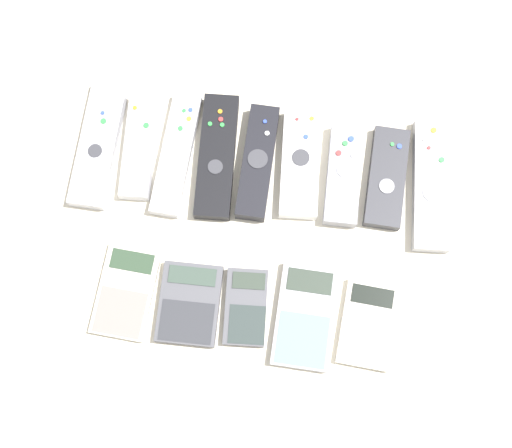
# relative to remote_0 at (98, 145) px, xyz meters

# --- Properties ---
(ground_plane) EXTENTS (3.00, 3.00, 0.00)m
(ground_plane) POSITION_rel_remote_0_xyz_m (0.26, -0.13, -0.01)
(ground_plane) COLOR beige
(remote_0) EXTENTS (0.06, 0.21, 0.02)m
(remote_0) POSITION_rel_remote_0_xyz_m (0.00, 0.00, 0.00)
(remote_0) COLOR #B7B7BC
(remote_0) RESTS_ON ground_plane
(remote_1) EXTENTS (0.06, 0.17, 0.02)m
(remote_1) POSITION_rel_remote_0_xyz_m (0.07, 0.00, 0.00)
(remote_1) COLOR silver
(remote_1) RESTS_ON ground_plane
(remote_2) EXTENTS (0.05, 0.20, 0.02)m
(remote_2) POSITION_rel_remote_0_xyz_m (0.12, -0.00, -0.00)
(remote_2) COLOR silver
(remote_2) RESTS_ON ground_plane
(remote_3) EXTENTS (0.07, 0.20, 0.02)m
(remote_3) POSITION_rel_remote_0_xyz_m (0.19, 0.00, 0.00)
(remote_3) COLOR black
(remote_3) RESTS_ON ground_plane
(remote_4) EXTENTS (0.05, 0.18, 0.03)m
(remote_4) POSITION_rel_remote_0_xyz_m (0.25, 0.00, 0.00)
(remote_4) COLOR black
(remote_4) RESTS_ON ground_plane
(remote_5) EXTENTS (0.07, 0.18, 0.02)m
(remote_5) POSITION_rel_remote_0_xyz_m (0.32, 0.01, 0.00)
(remote_5) COLOR white
(remote_5) RESTS_ON ground_plane
(remote_6) EXTENTS (0.05, 0.16, 0.03)m
(remote_6) POSITION_rel_remote_0_xyz_m (0.39, -0.00, 0.00)
(remote_6) COLOR gray
(remote_6) RESTS_ON ground_plane
(remote_7) EXTENTS (0.06, 0.16, 0.02)m
(remote_7) POSITION_rel_remote_0_xyz_m (0.46, 0.00, -0.00)
(remote_7) COLOR #333338
(remote_7) RESTS_ON ground_plane
(remote_8) EXTENTS (0.07, 0.21, 0.02)m
(remote_8) POSITION_rel_remote_0_xyz_m (0.53, -0.00, -0.00)
(remote_8) COLOR #B7B7BC
(remote_8) RESTS_ON ground_plane
(calculator_0) EXTENTS (0.09, 0.14, 0.01)m
(calculator_0) POSITION_rel_remote_0_xyz_m (0.08, -0.23, -0.00)
(calculator_0) COLOR beige
(calculator_0) RESTS_ON ground_plane
(calculator_1) EXTENTS (0.09, 0.12, 0.02)m
(calculator_1) POSITION_rel_remote_0_xyz_m (0.18, -0.23, -0.00)
(calculator_1) COLOR #4C4C51
(calculator_1) RESTS_ON ground_plane
(calculator_2) EXTENTS (0.07, 0.12, 0.02)m
(calculator_2) POSITION_rel_remote_0_xyz_m (0.27, -0.23, -0.00)
(calculator_2) COLOR #4C4C51
(calculator_2) RESTS_ON ground_plane
(calculator_3) EXTENTS (0.09, 0.16, 0.02)m
(calculator_3) POSITION_rel_remote_0_xyz_m (0.35, -0.23, -0.00)
(calculator_3) COLOR #B2B2B7
(calculator_3) RESTS_ON ground_plane
(calculator_4) EXTENTS (0.09, 0.13, 0.01)m
(calculator_4) POSITION_rel_remote_0_xyz_m (0.45, -0.23, -0.00)
(calculator_4) COLOR beige
(calculator_4) RESTS_ON ground_plane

